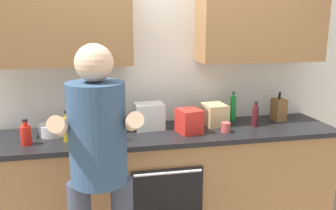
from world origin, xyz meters
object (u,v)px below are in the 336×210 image
(person_standing, at_px, (99,159))
(grocery_bag_crisps, at_px, (189,121))
(knife_block, at_px, (279,109))
(grocery_bag_bread, at_px, (215,115))
(mixing_bowl, at_px, (54,129))
(bottle_vinegar, at_px, (110,129))
(bottle_soy, at_px, (121,120))
(bottle_hotsauce, at_px, (26,135))
(bottle_wine, at_px, (255,116))
(cup_ceramic, at_px, (226,127))
(bottle_soda, at_px, (233,108))
(bottle_oil, at_px, (68,128))
(grocery_bag_produce, at_px, (149,116))

(person_standing, relative_size, grocery_bag_crisps, 8.52)
(knife_block, distance_m, grocery_bag_bread, 0.63)
(mixing_bowl, bearing_deg, grocery_bag_bread, 0.50)
(bottle_vinegar, bearing_deg, person_standing, -99.42)
(person_standing, xyz_separation_m, bottle_soy, (0.19, 0.80, 0.01))
(bottle_hotsauce, bearing_deg, grocery_bag_crisps, 1.81)
(bottle_wine, bearing_deg, grocery_bag_bread, 160.92)
(cup_ceramic, bearing_deg, bottle_soda, 59.28)
(bottle_oil, bearing_deg, bottle_hotsauce, -175.52)
(bottle_soy, bearing_deg, grocery_bag_produce, 1.75)
(bottle_hotsauce, relative_size, bottle_soda, 0.72)
(bottle_hotsauce, height_order, bottle_soda, bottle_soda)
(cup_ceramic, bearing_deg, bottle_oil, 178.51)
(bottle_wine, bearing_deg, bottle_vinegar, -173.19)
(bottle_soda, xyz_separation_m, cup_ceramic, (-0.19, -0.32, -0.08))
(bottle_vinegar, relative_size, cup_ceramic, 2.98)
(bottle_oil, bearing_deg, bottle_soy, 23.55)
(grocery_bag_bread, bearing_deg, bottle_hotsauce, -172.14)
(person_standing, height_order, mixing_bowl, person_standing)
(bottle_hotsauce, bearing_deg, bottle_wine, 3.01)
(bottle_vinegar, relative_size, bottle_soy, 1.07)
(person_standing, xyz_separation_m, bottle_wine, (1.34, 0.70, 0.01))
(person_standing, xyz_separation_m, grocery_bag_produce, (0.43, 0.81, 0.03))
(bottle_vinegar, height_order, grocery_bag_bread, bottle_vinegar)
(bottle_wine, relative_size, cup_ceramic, 2.73)
(bottle_soy, bearing_deg, person_standing, -103.06)
(bottle_hotsauce, distance_m, grocery_bag_produce, 0.97)
(cup_ceramic, height_order, grocery_bag_bread, grocery_bag_bread)
(bottle_oil, xyz_separation_m, grocery_bag_produce, (0.65, 0.18, 0.01))
(knife_block, relative_size, grocery_bag_produce, 1.10)
(bottle_hotsauce, bearing_deg, grocery_bag_produce, 12.39)
(knife_block, bearing_deg, bottle_hotsauce, -173.68)
(mixing_bowl, bearing_deg, bottle_vinegar, -29.77)
(knife_block, relative_size, grocery_bag_bread, 1.22)
(bottle_soy, bearing_deg, bottle_hotsauce, -164.14)
(bottle_soda, bearing_deg, bottle_wine, -59.78)
(person_standing, distance_m, bottle_soda, 1.53)
(bottle_soda, distance_m, grocery_bag_produce, 0.80)
(bottle_wine, relative_size, bottle_vinegar, 0.92)
(bottle_oil, height_order, grocery_bag_bread, bottle_oil)
(bottle_soy, bearing_deg, grocery_bag_bread, 0.76)
(bottle_soy, xyz_separation_m, grocery_bag_bread, (0.83, 0.01, 0.00))
(bottle_vinegar, bearing_deg, mixing_bowl, 150.23)
(person_standing, xyz_separation_m, bottle_soda, (1.22, 0.91, 0.03))
(person_standing, bearing_deg, grocery_bag_crisps, 41.23)
(bottle_soy, distance_m, grocery_bag_crisps, 0.57)
(bottle_soy, xyz_separation_m, grocery_bag_produce, (0.24, 0.01, 0.02))
(bottle_soy, distance_m, cup_ceramic, 0.87)
(bottle_wine, height_order, bottle_hotsauce, bottle_wine)
(grocery_bag_crisps, distance_m, grocery_bag_produce, 0.35)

